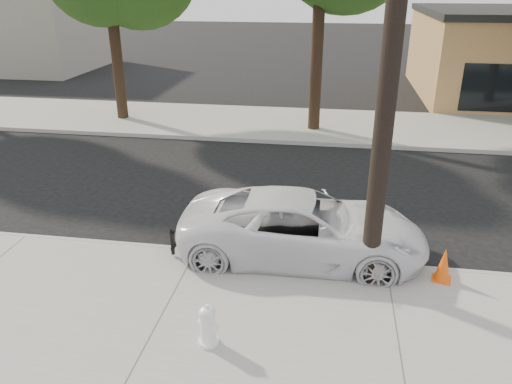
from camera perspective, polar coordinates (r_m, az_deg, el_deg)
ground at (r=12.79m, az=-4.27°, el=-2.48°), size 120.00×120.00×0.00m
near_sidewalk at (r=9.21m, az=-10.45°, el=-13.57°), size 90.00×4.40×0.15m
far_sidewalk at (r=20.62m, az=1.06°, el=7.89°), size 90.00×5.00×0.15m
curb_near at (r=10.96m, az=-6.76°, el=-6.83°), size 90.00×0.12×0.16m
utility_pole at (r=8.58m, az=15.41°, el=16.85°), size 1.40×0.34×9.00m
police_cruiser at (r=10.57m, az=5.42°, el=-4.01°), size 5.17×2.45×1.43m
fire_hydrant at (r=8.19m, az=-5.53°, el=-15.01°), size 0.37×0.33×0.69m
traffic_cone at (r=10.31m, az=20.65°, el=-7.80°), size 0.42×0.42×0.68m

